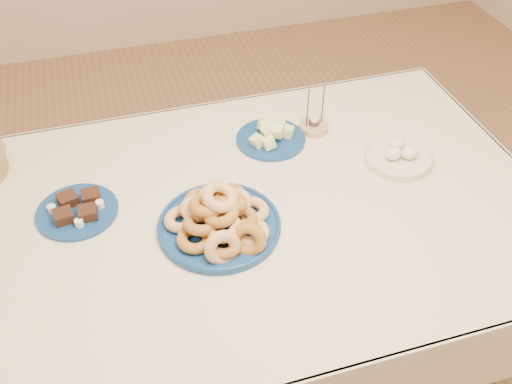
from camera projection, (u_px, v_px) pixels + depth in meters
ground at (252, 352)px, 2.12m from camera, size 5.00×5.00×0.00m
dining_table at (251, 233)px, 1.69m from camera, size 1.71×1.11×0.75m
donut_platter at (220, 219)px, 1.52m from camera, size 0.34×0.34×0.15m
melon_plate at (271, 135)px, 1.83m from camera, size 0.25×0.25×0.08m
brownie_plate at (77, 210)px, 1.59m from camera, size 0.24×0.24×0.04m
candle_holder at (314, 126)px, 1.88m from camera, size 0.11×0.11×0.16m
egg_bowl at (398, 157)px, 1.75m from camera, size 0.21×0.21×0.07m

